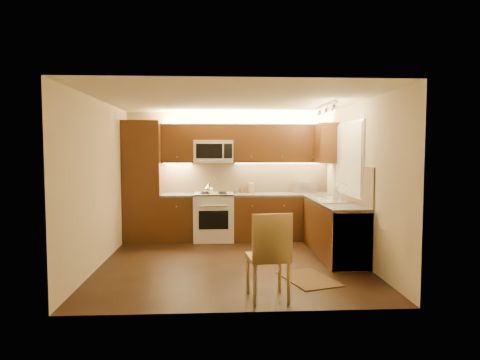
{
  "coord_description": "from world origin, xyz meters",
  "views": [
    {
      "loc": [
        -0.23,
        -6.4,
        1.74
      ],
      "look_at": [
        0.15,
        0.55,
        1.25
      ],
      "focal_mm": 31.45,
      "sensor_mm": 36.0,
      "label": 1
    }
  ],
  "objects": [
    {
      "name": "toaster_oven",
      "position": [
        1.51,
        1.8,
        1.02
      ],
      "size": [
        0.44,
        0.37,
        0.23
      ],
      "primitive_type": "cube",
      "rotation": [
        0.0,
        0.0,
        0.21
      ],
      "color": "silver",
      "rests_on": "counter_back_right"
    },
    {
      "name": "rug",
      "position": [
        1.0,
        -0.9,
        0.01
      ],
      "size": [
        0.81,
        1.0,
        0.01
      ],
      "primitive_type": "cube",
      "rotation": [
        0.0,
        0.0,
        0.3
      ],
      "color": "black",
      "rests_on": "floor"
    },
    {
      "name": "microwave",
      "position": [
        -0.3,
        1.81,
        1.72
      ],
      "size": [
        0.76,
        0.38,
        0.44
      ],
      "primitive_type": null,
      "color": "silver",
      "rests_on": "wall_back"
    },
    {
      "name": "window_blinds",
      "position": [
        1.97,
        0.55,
        1.6
      ],
      "size": [
        0.02,
        1.36,
        1.16
      ],
      "primitive_type": "cube",
      "color": "silver",
      "rests_on": "wall_right"
    },
    {
      "name": "wall_back",
      "position": [
        0.0,
        2.0,
        1.25
      ],
      "size": [
        4.0,
        0.01,
        2.5
      ],
      "primitive_type": "cube",
      "color": "#BEAD8B",
      "rests_on": "ground"
    },
    {
      "name": "counter_back_left",
      "position": [
        -0.99,
        1.7,
        0.88
      ],
      "size": [
        0.62,
        0.6,
        0.04
      ],
      "primitive_type": "cube",
      "color": "#34312F",
      "rests_on": "base_cab_back_left"
    },
    {
      "name": "window_frame",
      "position": [
        1.99,
        0.55,
        1.6
      ],
      "size": [
        0.03,
        1.44,
        1.24
      ],
      "primitive_type": "cube",
      "color": "silver",
      "rests_on": "wall_right"
    },
    {
      "name": "track_light_bar",
      "position": [
        1.55,
        0.4,
        2.46
      ],
      "size": [
        0.04,
        1.2,
        0.03
      ],
      "primitive_type": "cube",
      "color": "silver",
      "rests_on": "ceiling"
    },
    {
      "name": "counter_right",
      "position": [
        1.7,
        0.4,
        0.88
      ],
      "size": [
        0.6,
        2.0,
        0.04
      ],
      "primitive_type": "cube",
      "color": "#34312F",
      "rests_on": "base_cab_right"
    },
    {
      "name": "floor",
      "position": [
        0.0,
        0.0,
        0.0
      ],
      "size": [
        4.0,
        4.0,
        0.01
      ],
      "primitive_type": "cube",
      "color": "black",
      "rests_on": "ground"
    },
    {
      "name": "base_cab_back_right",
      "position": [
        1.04,
        1.7,
        0.43
      ],
      "size": [
        1.92,
        0.6,
        0.86
      ],
      "primitive_type": "cube",
      "color": "#3E1E0D",
      "rests_on": "floor"
    },
    {
      "name": "wall_front",
      "position": [
        0.0,
        -2.0,
        1.25
      ],
      "size": [
        4.0,
        0.01,
        2.5
      ],
      "primitive_type": "cube",
      "color": "#BEAD8B",
      "rests_on": "ground"
    },
    {
      "name": "stove",
      "position": [
        -0.3,
        1.68,
        0.46
      ],
      "size": [
        0.76,
        0.65,
        0.92
      ],
      "primitive_type": null,
      "color": "silver",
      "rests_on": "floor"
    },
    {
      "name": "base_cab_right",
      "position": [
        1.7,
        0.4,
        0.43
      ],
      "size": [
        0.6,
        2.0,
        0.86
      ],
      "primitive_type": "cube",
      "color": "#3E1E0D",
      "rests_on": "floor"
    },
    {
      "name": "dishwasher",
      "position": [
        1.7,
        -0.3,
        0.43
      ],
      "size": [
        0.58,
        0.6,
        0.84
      ],
      "primitive_type": "cube",
      "color": "silver",
      "rests_on": "floor"
    },
    {
      "name": "backsplash_back",
      "position": [
        0.35,
        1.99,
        1.2
      ],
      "size": [
        3.3,
        0.02,
        0.6
      ],
      "primitive_type": "cube",
      "color": "tan",
      "rests_on": "wall_back"
    },
    {
      "name": "spice_jar_b",
      "position": [
        0.25,
        1.94,
        0.94
      ],
      "size": [
        0.05,
        0.05,
        0.09
      ],
      "primitive_type": "cylinder",
      "rotation": [
        0.0,
        0.0,
        0.28
      ],
      "color": "brown",
      "rests_on": "counter_back_right"
    },
    {
      "name": "spice_jar_d",
      "position": [
        0.36,
        1.9,
        0.95
      ],
      "size": [
        0.05,
        0.05,
        0.09
      ],
      "primitive_type": "cylinder",
      "rotation": [
        0.0,
        0.0,
        -0.09
      ],
      "color": "#9F562F",
      "rests_on": "counter_back_right"
    },
    {
      "name": "wall_left",
      "position": [
        -2.0,
        0.0,
        1.25
      ],
      "size": [
        0.01,
        4.0,
        2.5
      ],
      "primitive_type": "cube",
      "color": "#BEAD8B",
      "rests_on": "ground"
    },
    {
      "name": "base_cab_back_left",
      "position": [
        -0.99,
        1.7,
        0.43
      ],
      "size": [
        0.62,
        0.6,
        0.86
      ],
      "primitive_type": "cube",
      "color": "#3E1E0D",
      "rests_on": "floor"
    },
    {
      "name": "spice_jar_a",
      "position": [
        0.45,
        1.86,
        0.95
      ],
      "size": [
        0.05,
        0.05,
        0.11
      ],
      "primitive_type": "cylinder",
      "rotation": [
        0.0,
        0.0,
        -0.22
      ],
      "color": "silver",
      "rests_on": "counter_back_right"
    },
    {
      "name": "faucet",
      "position": [
        1.88,
        0.55,
        1.05
      ],
      "size": [
        0.2,
        0.04,
        0.3
      ],
      "primitive_type": null,
      "color": "silver",
      "rests_on": "counter_right"
    },
    {
      "name": "upper_cab_back_right",
      "position": [
        1.04,
        1.82,
        1.88
      ],
      "size": [
        1.92,
        0.35,
        0.75
      ],
      "primitive_type": "cube",
      "color": "#3E1E0D",
      "rests_on": "wall_back"
    },
    {
      "name": "wall_right",
      "position": [
        2.0,
        0.0,
        1.25
      ],
      "size": [
        0.01,
        4.0,
        2.5
      ],
      "primitive_type": "cube",
      "color": "#BEAD8B",
      "rests_on": "ground"
    },
    {
      "name": "pantry",
      "position": [
        -1.65,
        1.7,
        1.15
      ],
      "size": [
        0.7,
        0.6,
        2.3
      ],
      "primitive_type": "cube",
      "color": "#3E1E0D",
      "rests_on": "floor"
    },
    {
      "name": "backsplash_right",
      "position": [
        1.99,
        0.4,
        1.2
      ],
      "size": [
        0.02,
        2.0,
        0.6
      ],
      "primitive_type": "cube",
      "color": "tan",
      "rests_on": "wall_right"
    },
    {
      "name": "dining_chair",
      "position": [
        0.36,
        -1.6,
        0.52
      ],
      "size": [
        0.51,
        0.51,
        1.04
      ],
      "primitive_type": null,
      "rotation": [
        0.0,
        0.0,
        0.12
      ],
      "color": "#A18348",
      "rests_on": "floor"
    },
    {
      "name": "counter_back_right",
      "position": [
        1.04,
        1.7,
        0.88
      ],
      "size": [
        1.92,
        0.6,
        0.04
      ],
      "primitive_type": "cube",
      "color": "#34312F",
      "rests_on": "base_cab_back_right"
    },
    {
      "name": "kettle",
      "position": [
        -0.39,
        1.57,
        1.02
      ],
      "size": [
        0.22,
        0.22,
        0.2
      ],
      "primitive_type": null,
      "rotation": [
        0.0,
        0.0,
        0.33
      ],
      "color": "silver",
      "rests_on": "stove"
    },
    {
      "name": "sink",
      "position": [
        1.7,
        0.55,
        0.98
      ],
      "size": [
        0.52,
        0.86,
        0.15
      ],
      "primitive_type": null,
      "color": "silver",
      "rests_on": "counter_right"
    },
    {
      "name": "upper_cab_back_left",
      "position": [
        -0.99,
        1.82,
        1.88
      ],
      "size": [
        0.62,
        0.35,
        0.75
      ],
      "primitive_type": "cube",
      "color": "#3E1E0D",
      "rests_on": "wall_back"
    },
    {
      "name": "soap_bottle",
      "position": [
        1.83,
        0.79,
        0.99
      ],
      "size": [
        0.11,
        0.11,
        0.18
      ],
      "primitive_type": "imported",
      "rotation": [
        0.0,
        0.0,
        -0.43
      ],
      "color": "silver",
      "rests_on": "counter_right"
    },
    {
      "name": "upper_cab_right_corner",
      "position": [
        1.82,
        1.4,
        1.88
      ],
      "size": [
        0.35,
        0.5,
        0.75
      ],
      "primitive_type": "cube",
      "color": "#3E1E0D",
      "rests_on": "wall_right"
    },
    {
      "name": "ceiling",
      "position": [
        0.0,
        0.0,
        2.5
      ],
      "size": [
        4.0,
        4.0,
        0.01
      ],
      "primitive_type": "cube",
      "color": "beige",
      "rests_on": "ground"
    },
    {
      "name": "upper_cab_bridge",
      "position": [
        -0.3,
        1.82,
        2.09
      ],
      "size": [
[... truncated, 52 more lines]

